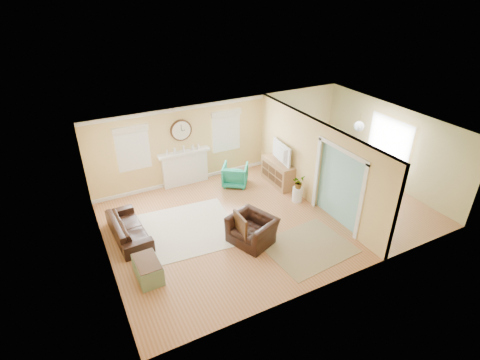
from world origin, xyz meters
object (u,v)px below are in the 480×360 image
eames_chair (252,230)px  dining_table (350,176)px  sofa (129,228)px  green_chair (235,175)px  credenza (278,173)px

eames_chair → dining_table: (4.28, 1.14, -0.04)m
sofa → dining_table: 7.11m
green_chair → credenza: (1.29, -0.57, 0.04)m
dining_table → credenza: bearing=66.3°
credenza → dining_table: 2.35m
credenza → dining_table: bearing=-29.9°
green_chair → credenza: 1.41m
sofa → credenza: credenza is taller
green_chair → credenza: credenza is taller
sofa → eames_chair: (2.81, -1.64, 0.07)m
green_chair → sofa: bearing=53.1°
green_chair → credenza: bearing=-169.0°
sofa → dining_table: (7.09, -0.50, 0.03)m
credenza → green_chair: bearing=156.2°
eames_chair → credenza: (2.24, 2.31, 0.04)m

